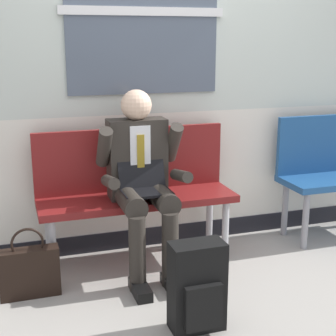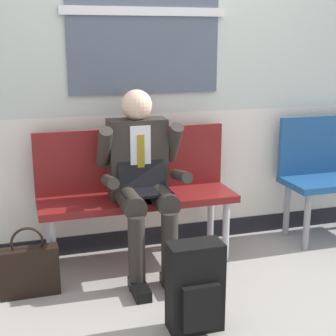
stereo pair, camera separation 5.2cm
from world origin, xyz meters
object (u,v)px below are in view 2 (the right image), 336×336
at_px(person_seated, 142,178).
at_px(handbag, 29,270).
at_px(backpack, 195,288).
at_px(bench_with_person, 135,184).

height_order(person_seated, handbag, person_seated).
bearing_deg(backpack, handbag, 142.29).
distance_m(backpack, handbag, 1.10).
distance_m(bench_with_person, backpack, 1.06).
distance_m(person_seated, backpack, 0.92).
relative_size(backpack, handbag, 1.12).
bearing_deg(handbag, backpack, -37.71).
relative_size(bench_with_person, person_seated, 1.11).
bearing_deg(person_seated, handbag, -170.31).
height_order(bench_with_person, handbag, bench_with_person).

